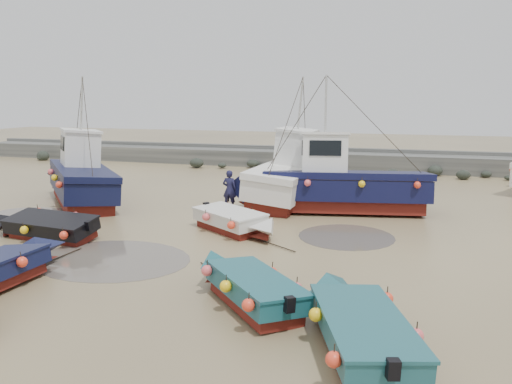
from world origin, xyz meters
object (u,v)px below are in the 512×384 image
(cabin_boat_0, at_px, (78,176))
(dinghy_2, at_px, (358,321))
(dinghy_4, at_px, (45,223))
(dinghy_6, at_px, (247,282))
(dinghy_5, at_px, (235,219))
(cabin_boat_2, at_px, (332,183))
(person, at_px, (230,209))
(cabin_boat_1, at_px, (289,174))

(cabin_boat_0, bearing_deg, dinghy_2, -79.76)
(dinghy_4, height_order, dinghy_6, same)
(dinghy_4, distance_m, cabin_boat_0, 6.51)
(dinghy_5, bearing_deg, cabin_boat_2, -178.48)
(dinghy_5, height_order, person, dinghy_5)
(dinghy_4, bearing_deg, cabin_boat_1, -31.32)
(person, bearing_deg, dinghy_2, 119.91)
(cabin_boat_0, height_order, cabin_boat_2, same)
(dinghy_5, distance_m, cabin_boat_2, 5.77)
(cabin_boat_1, height_order, cabin_boat_2, same)
(cabin_boat_2, distance_m, person, 4.98)
(dinghy_4, bearing_deg, cabin_boat_2, -46.36)
(dinghy_5, distance_m, cabin_boat_0, 9.94)
(dinghy_5, height_order, cabin_boat_1, cabin_boat_1)
(dinghy_2, bearing_deg, cabin_boat_0, 123.75)
(dinghy_6, bearing_deg, dinghy_4, 114.86)
(dinghy_6, bearing_deg, cabin_boat_1, 54.81)
(cabin_boat_1, bearing_deg, dinghy_6, -78.57)
(dinghy_6, relative_size, person, 2.36)
(dinghy_2, distance_m, cabin_boat_0, 18.45)
(dinghy_6, distance_m, cabin_boat_2, 11.19)
(dinghy_5, distance_m, dinghy_6, 6.79)
(cabin_boat_1, relative_size, cabin_boat_2, 0.97)
(cabin_boat_0, distance_m, person, 7.89)
(dinghy_2, relative_size, dinghy_6, 1.29)
(dinghy_6, xyz_separation_m, person, (-4.22, 10.26, -0.56))
(person, bearing_deg, cabin_boat_0, 4.82)
(dinghy_6, bearing_deg, dinghy_5, 68.06)
(cabin_boat_1, bearing_deg, dinghy_4, -124.13)
(dinghy_2, relative_size, dinghy_5, 1.17)
(cabin_boat_0, height_order, person, cabin_boat_0)
(dinghy_4, distance_m, dinghy_6, 9.84)
(dinghy_4, xyz_separation_m, cabin_boat_2, (9.67, 7.58, 0.77))
(dinghy_2, height_order, dinghy_5, same)
(dinghy_4, xyz_separation_m, cabin_boat_0, (-2.77, 5.83, 0.79))
(dinghy_4, bearing_deg, dinghy_5, -62.09)
(cabin_boat_0, bearing_deg, dinghy_4, -108.22)
(dinghy_2, relative_size, dinghy_4, 0.97)
(cabin_boat_0, height_order, cabin_boat_1, same)
(cabin_boat_1, xyz_separation_m, cabin_boat_2, (2.51, -1.97, -0.01))
(dinghy_5, distance_m, cabin_boat_1, 6.89)
(dinghy_4, distance_m, person, 8.34)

